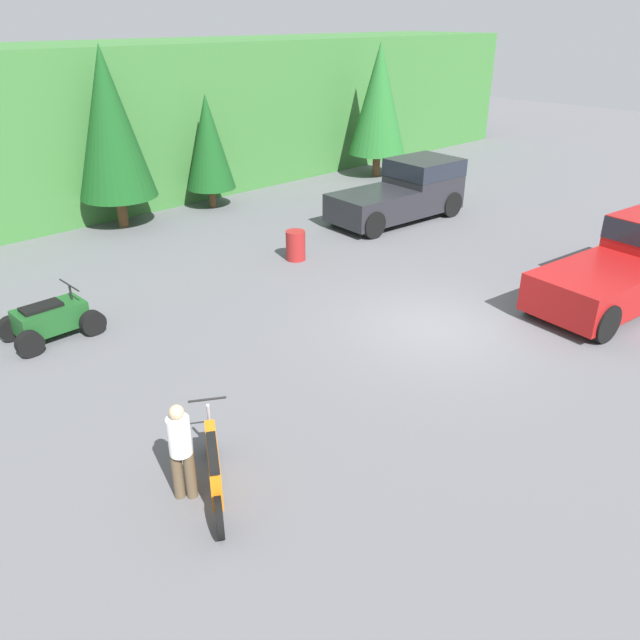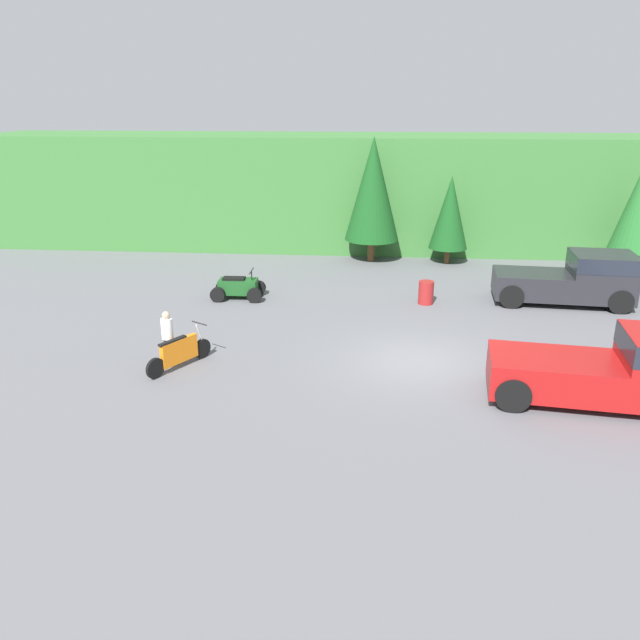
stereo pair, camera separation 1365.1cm
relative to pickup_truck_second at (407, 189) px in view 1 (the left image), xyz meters
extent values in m
plane|color=#5B5B60|center=(-6.26, -6.13, -1.05)|extent=(80.00, 80.00, 0.00)
cube|color=#387033|center=(-6.26, 9.87, 1.78)|extent=(44.00, 6.00, 5.65)
cylinder|color=brown|center=(-7.81, 6.06, -0.52)|extent=(0.35, 0.35, 1.05)
cone|color=#144719|center=(-7.81, 6.06, 2.38)|extent=(2.56, 2.56, 4.76)
cylinder|color=brown|center=(-4.20, 5.91, -0.68)|extent=(0.25, 0.25, 0.74)
cone|color=#144719|center=(-4.20, 5.91, 1.37)|extent=(1.80, 1.80, 3.35)
cylinder|color=brown|center=(4.05, 5.03, -0.54)|extent=(0.34, 0.34, 1.01)
cone|color=#236628|center=(4.05, 5.03, 2.27)|extent=(2.47, 2.47, 4.60)
cube|color=maroon|center=(-3.01, -8.27, -0.34)|extent=(3.41, 2.35, 0.92)
cylinder|color=black|center=(0.70, -7.82, -0.60)|extent=(0.92, 0.39, 0.90)
cylinder|color=black|center=(-3.91, -7.25, -0.60)|extent=(0.92, 0.39, 0.90)
cylinder|color=black|center=(-4.13, -9.05, -0.60)|extent=(0.92, 0.39, 0.90)
cube|color=#232328|center=(0.85, -0.07, 0.08)|extent=(2.40, 2.15, 1.75)
cube|color=#1E232D|center=(0.85, -0.07, 0.65)|extent=(2.42, 2.17, 0.56)
cube|color=#232328|center=(-1.65, 0.13, -0.34)|extent=(2.90, 2.19, 0.92)
cylinder|color=black|center=(1.46, 0.79, -0.60)|extent=(0.92, 0.35, 0.90)
cylinder|color=black|center=(1.31, -1.01, -0.60)|extent=(0.92, 0.35, 0.90)
cylinder|color=black|center=(-2.37, 1.10, -0.60)|extent=(0.92, 0.35, 0.90)
cylinder|color=black|center=(-2.51, -0.70, -0.60)|extent=(0.92, 0.35, 0.90)
cylinder|color=black|center=(-12.78, -6.39, -0.75)|extent=(0.40, 0.57, 0.60)
cylinder|color=black|center=(-13.70, -7.93, -0.75)|extent=(0.40, 0.57, 0.60)
cube|color=orange|center=(-13.24, -7.16, -0.51)|extent=(0.80, 1.19, 0.70)
cylinder|color=#B7B7BC|center=(-12.80, -6.43, -0.33)|extent=(0.20, 0.29, 0.81)
cylinder|color=black|center=(-12.80, -6.43, 0.09)|extent=(0.53, 0.34, 0.04)
cube|color=black|center=(-13.35, -7.35, -0.13)|extent=(0.61, 0.89, 0.06)
cylinder|color=black|center=(-12.23, 0.11, -0.76)|extent=(0.57, 0.23, 0.57)
cylinder|color=black|center=(-12.21, -0.90, -0.76)|extent=(0.57, 0.23, 0.57)
cylinder|color=black|center=(-13.66, 0.08, -0.76)|extent=(0.57, 0.23, 0.57)
cylinder|color=black|center=(-13.64, -0.93, -0.76)|extent=(0.57, 0.23, 0.57)
cube|color=#194C1E|center=(-12.94, -0.41, -0.56)|extent=(1.49, 0.82, 0.55)
cylinder|color=black|center=(-12.39, -0.40, -0.11)|extent=(0.05, 0.05, 0.35)
cylinder|color=black|center=(-12.39, -0.40, 0.07)|extent=(0.06, 0.96, 0.04)
cube|color=black|center=(-13.09, -0.41, -0.24)|extent=(0.86, 0.47, 0.08)
cylinder|color=brown|center=(-13.69, -6.87, -0.64)|extent=(0.24, 0.24, 0.81)
cylinder|color=brown|center=(-13.56, -6.99, -0.64)|extent=(0.24, 0.24, 0.81)
cylinder|color=white|center=(-13.62, -6.93, 0.07)|extent=(0.48, 0.48, 0.61)
sphere|color=tan|center=(-13.62, -6.93, 0.49)|extent=(0.31, 0.31, 0.22)
cylinder|color=maroon|center=(-5.66, -0.46, -0.61)|extent=(0.58, 0.58, 0.88)
camera|label=1|loc=(-17.20, -13.65, 5.55)|focal=35.00mm
camera|label=2|loc=(-7.73, -23.44, 6.39)|focal=35.00mm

